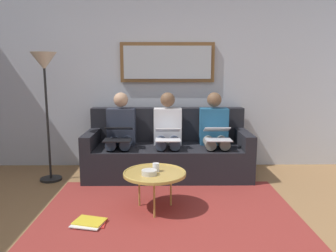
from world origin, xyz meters
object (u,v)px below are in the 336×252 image
object	(u,v)px
laptop_silver	(217,134)
coffee_table	(155,174)
standing_lamp	(45,76)
person_left	(215,132)
couch	(168,152)
person_middle	(168,132)
magazine_stack	(89,223)
cup	(156,167)
framed_mirror	(167,62)
person_right	(121,132)
bowl	(149,172)
laptop_white	(168,134)
laptop_black	(118,133)

from	to	relation	value
laptop_silver	coffee_table	bearing A→B (deg)	49.28
standing_lamp	person_left	bearing A→B (deg)	-174.81
couch	person_left	distance (m)	0.71
person_middle	magazine_stack	distance (m)	1.77
person_left	laptop_silver	xyz separation A→B (m)	(-0.00, 0.24, 0.02)
person_left	magazine_stack	bearing A→B (deg)	46.84
cup	person_middle	bearing A→B (deg)	-96.81
framed_mirror	person_right	xyz separation A→B (m)	(0.64, 0.46, -0.94)
cup	person_middle	distance (m)	1.14
person_right	magazine_stack	bearing A→B (deg)	85.63
framed_mirror	bowl	size ratio (longest dim) A/B	8.76
person_left	laptop_white	size ratio (longest dim) A/B	3.27
couch	laptop_black	distance (m)	0.78
laptop_silver	person_right	distance (m)	1.30
laptop_silver	laptop_black	xyz separation A→B (m)	(1.28, -0.00, 0.01)
bowl	coffee_table	bearing A→B (deg)	-125.28
framed_mirror	person_middle	distance (m)	1.05
person_middle	person_right	distance (m)	0.64
laptop_white	person_right	world-z (taller)	person_right
framed_mirror	standing_lamp	world-z (taller)	framed_mirror
laptop_black	magazine_stack	distance (m)	1.40
bowl	person_right	distance (m)	1.31
couch	person_middle	xyz separation A→B (m)	(0.00, 0.07, 0.30)
laptop_silver	person_middle	bearing A→B (deg)	-20.29
bowl	laptop_white	xyz separation A→B (m)	(-0.20, -0.98, 0.20)
framed_mirror	person_right	distance (m)	1.23
framed_mirror	laptop_silver	bearing A→B (deg)	132.69
cup	laptop_silver	world-z (taller)	laptop_silver
cup	magazine_stack	distance (m)	0.84
person_middle	laptop_white	distance (m)	0.24
laptop_black	standing_lamp	bearing A→B (deg)	-2.31
couch	laptop_black	size ratio (longest dim) A/B	5.69
person_middle	couch	bearing A→B (deg)	-90.00
bowl	laptop_silver	distance (m)	1.31
couch	bowl	size ratio (longest dim) A/B	14.11
laptop_silver	laptop_white	distance (m)	0.64
couch	person_right	world-z (taller)	person_right
coffee_table	magazine_stack	size ratio (longest dim) A/B	1.95
couch	framed_mirror	world-z (taller)	framed_mirror
framed_mirror	laptop_black	xyz separation A→B (m)	(0.64, 0.69, -0.92)
framed_mirror	laptop_black	size ratio (longest dim) A/B	3.53
couch	laptop_white	xyz separation A→B (m)	(0.00, 0.31, 0.31)
couch	magazine_stack	world-z (taller)	couch
person_middle	standing_lamp	size ratio (longest dim) A/B	0.69
couch	standing_lamp	bearing A→B (deg)	9.80
laptop_silver	magazine_stack	bearing A→B (deg)	41.88
person_left	magazine_stack	xyz separation A→B (m)	(1.39, 1.49, -0.59)
magazine_stack	person_right	bearing A→B (deg)	-94.37
coffee_table	standing_lamp	world-z (taller)	standing_lamp
magazine_stack	couch	bearing A→B (deg)	-115.86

